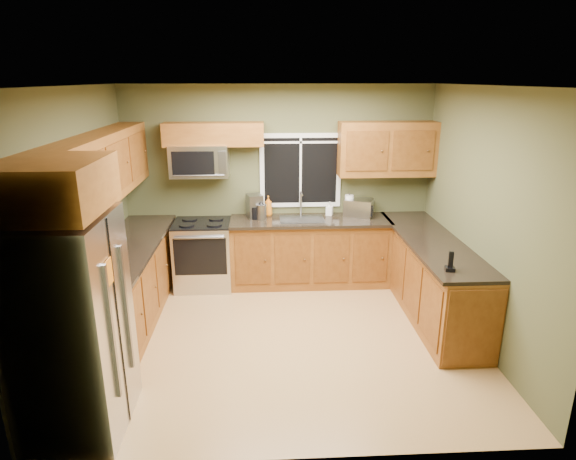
{
  "coord_description": "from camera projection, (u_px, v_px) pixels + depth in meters",
  "views": [
    {
      "loc": [
        -0.23,
        -4.76,
        2.77
      ],
      "look_at": [
        0.05,
        0.35,
        1.15
      ],
      "focal_mm": 30.0,
      "sensor_mm": 36.0,
      "label": 1
    }
  ],
  "objects": [
    {
      "name": "floor",
      "position": [
        285.0,
        337.0,
        5.38
      ],
      "size": [
        4.2,
        4.2,
        0.0
      ],
      "primitive_type": "plane",
      "color": "#AC804B",
      "rests_on": "ground"
    },
    {
      "name": "ceiling",
      "position": [
        285.0,
        86.0,
        4.56
      ],
      "size": [
        4.2,
        4.2,
        0.0
      ],
      "primitive_type": "plane",
      "rotation": [
        3.14,
        0.0,
        0.0
      ],
      "color": "white",
      "rests_on": "back_wall"
    },
    {
      "name": "back_wall",
      "position": [
        279.0,
        185.0,
        6.68
      ],
      "size": [
        4.2,
        0.0,
        4.2
      ],
      "primitive_type": "plane",
      "rotation": [
        1.57,
        0.0,
        0.0
      ],
      "color": "#4A4C2D",
      "rests_on": "ground"
    },
    {
      "name": "front_wall",
      "position": [
        298.0,
        298.0,
        3.26
      ],
      "size": [
        4.2,
        0.0,
        4.2
      ],
      "primitive_type": "plane",
      "rotation": [
        -1.57,
        0.0,
        0.0
      ],
      "color": "#4A4C2D",
      "rests_on": "ground"
    },
    {
      "name": "left_wall",
      "position": [
        78.0,
        225.0,
        4.86
      ],
      "size": [
        0.0,
        3.6,
        3.6
      ],
      "primitive_type": "plane",
      "rotation": [
        1.57,
        0.0,
        1.57
      ],
      "color": "#4A4C2D",
      "rests_on": "ground"
    },
    {
      "name": "right_wall",
      "position": [
        483.0,
        219.0,
        5.08
      ],
      "size": [
        0.0,
        3.6,
        3.6
      ],
      "primitive_type": "plane",
      "rotation": [
        1.57,
        0.0,
        -1.57
      ],
      "color": "#4A4C2D",
      "rests_on": "ground"
    },
    {
      "name": "window",
      "position": [
        301.0,
        171.0,
        6.62
      ],
      "size": [
        1.12,
        0.03,
        1.02
      ],
      "color": "white",
      "rests_on": "back_wall"
    },
    {
      "name": "base_cabinets_left",
      "position": [
        129.0,
        287.0,
        5.6
      ],
      "size": [
        0.6,
        2.65,
        0.9
      ],
      "primitive_type": "cube",
      "color": "brown",
      "rests_on": "ground"
    },
    {
      "name": "countertop_left",
      "position": [
        127.0,
        249.0,
        5.46
      ],
      "size": [
        0.65,
        2.65,
        0.04
      ],
      "primitive_type": "cube",
      "color": "black",
      "rests_on": "base_cabinets_left"
    },
    {
      "name": "base_cabinets_back",
      "position": [
        310.0,
        253.0,
        6.69
      ],
      "size": [
        2.17,
        0.6,
        0.9
      ],
      "primitive_type": "cube",
      "color": "brown",
      "rests_on": "ground"
    },
    {
      "name": "countertop_back",
      "position": [
        310.0,
        221.0,
        6.52
      ],
      "size": [
        2.17,
        0.65,
        0.04
      ],
      "primitive_type": "cube",
      "color": "black",
      "rests_on": "base_cabinets_back"
    },
    {
      "name": "base_cabinets_peninsula",
      "position": [
        431.0,
        278.0,
        5.85
      ],
      "size": [
        0.6,
        2.52,
        0.9
      ],
      "color": "brown",
      "rests_on": "ground"
    },
    {
      "name": "countertop_peninsula",
      "position": [
        432.0,
        241.0,
        5.71
      ],
      "size": [
        0.65,
        2.5,
        0.04
      ],
      "primitive_type": "cube",
      "color": "black",
      "rests_on": "base_cabinets_peninsula"
    },
    {
      "name": "upper_cabinets_left",
      "position": [
        103.0,
        167.0,
        5.17
      ],
      "size": [
        0.33,
        2.65,
        0.72
      ],
      "primitive_type": "cube",
      "color": "brown",
      "rests_on": "left_wall"
    },
    {
      "name": "upper_cabinets_back_left",
      "position": [
        214.0,
        134.0,
        6.26
      ],
      "size": [
        1.3,
        0.33,
        0.3
      ],
      "primitive_type": "cube",
      "color": "brown",
      "rests_on": "back_wall"
    },
    {
      "name": "upper_cabinets_back_right",
      "position": [
        387.0,
        149.0,
        6.44
      ],
      "size": [
        1.3,
        0.33,
        0.72
      ],
      "primitive_type": "cube",
      "color": "brown",
      "rests_on": "back_wall"
    },
    {
      "name": "upper_cabinet_over_fridge",
      "position": [
        51.0,
        186.0,
        3.44
      ],
      "size": [
        0.72,
        0.9,
        0.38
      ],
      "primitive_type": "cube",
      "color": "brown",
      "rests_on": "left_wall"
    },
    {
      "name": "refrigerator",
      "position": [
        72.0,
        327.0,
        3.78
      ],
      "size": [
        0.74,
        0.9,
        1.8
      ],
      "color": "#B7B7BC",
      "rests_on": "ground"
    },
    {
      "name": "range",
      "position": [
        203.0,
        254.0,
        6.58
      ],
      "size": [
        0.76,
        0.69,
        0.94
      ],
      "color": "#B7B7BC",
      "rests_on": "ground"
    },
    {
      "name": "microwave",
      "position": [
        200.0,
        161.0,
        6.33
      ],
      "size": [
        0.76,
        0.41,
        0.42
      ],
      "color": "#B7B7BC",
      "rests_on": "back_wall"
    },
    {
      "name": "sink",
      "position": [
        302.0,
        218.0,
        6.52
      ],
      "size": [
        0.6,
        0.42,
        0.36
      ],
      "color": "slate",
      "rests_on": "countertop_back"
    },
    {
      "name": "toaster_oven",
      "position": [
        359.0,
        208.0,
        6.65
      ],
      "size": [
        0.46,
        0.41,
        0.24
      ],
      "color": "#B7B7BC",
      "rests_on": "countertop_back"
    },
    {
      "name": "coffee_maker",
      "position": [
        255.0,
        207.0,
        6.56
      ],
      "size": [
        0.25,
        0.3,
        0.32
      ],
      "color": "slate",
      "rests_on": "countertop_back"
    },
    {
      "name": "kettle",
      "position": [
        261.0,
        211.0,
        6.49
      ],
      "size": [
        0.15,
        0.15,
        0.25
      ],
      "color": "#B7B7BC",
      "rests_on": "countertop_back"
    },
    {
      "name": "paper_towel_roll",
      "position": [
        349.0,
        205.0,
        6.7
      ],
      "size": [
        0.12,
        0.12,
        0.31
      ],
      "color": "white",
      "rests_on": "countertop_back"
    },
    {
      "name": "soap_bottle_a",
      "position": [
        268.0,
        206.0,
        6.66
      ],
      "size": [
        0.11,
        0.11,
        0.28
      ],
      "primitive_type": "imported",
      "rotation": [
        0.0,
        0.0,
        0.02
      ],
      "color": "orange",
      "rests_on": "countertop_back"
    },
    {
      "name": "soap_bottle_b",
      "position": [
        330.0,
        209.0,
        6.69
      ],
      "size": [
        0.11,
        0.11,
        0.19
      ],
      "primitive_type": "imported",
      "rotation": [
        0.0,
        0.0,
        -0.38
      ],
      "color": "white",
      "rests_on": "countertop_back"
    },
    {
      "name": "cordless_phone",
      "position": [
        450.0,
        265.0,
        4.76
      ],
      "size": [
        0.11,
        0.11,
        0.2
      ],
      "color": "black",
      "rests_on": "countertop_peninsula"
    }
  ]
}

